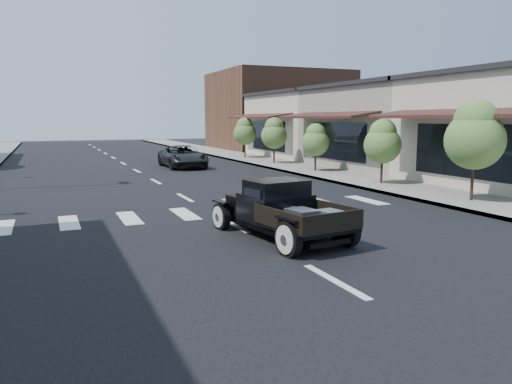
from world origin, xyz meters
name	(u,v)px	position (x,y,z in m)	size (l,w,h in m)	color
ground	(265,243)	(0.00, 0.00, 0.00)	(120.00, 120.00, 0.00)	black
road	(144,175)	(0.00, 15.00, 0.01)	(14.00, 80.00, 0.02)	black
road_markings	(166,188)	(0.00, 10.00, 0.00)	(12.00, 60.00, 0.06)	silver
sidewalk_right	(295,167)	(8.50, 15.00, 0.07)	(3.00, 80.00, 0.15)	gray
storefront_mid	(412,128)	(15.00, 13.00, 2.25)	(10.00, 9.00, 4.50)	gray
storefront_far	(330,126)	(15.00, 22.00, 2.25)	(10.00, 9.00, 4.50)	beige
far_building_right	(278,111)	(15.50, 32.00, 3.50)	(11.00, 10.00, 7.00)	brown
small_tree_a	(474,152)	(8.30, 2.03, 1.72)	(1.89, 1.89, 3.15)	#517636
small_tree_b	(382,153)	(8.30, 6.80, 1.42)	(1.52, 1.52, 2.54)	#517636
small_tree_c	(316,148)	(8.30, 12.31, 1.32)	(1.40, 1.40, 2.33)	#517636
small_tree_d	(274,141)	(8.30, 17.36, 1.47)	(1.58, 1.58, 2.63)	#517636
small_tree_e	(245,138)	(8.30, 22.14, 1.47)	(1.58, 1.58, 2.64)	#517636
hotrod_pickup	(281,209)	(0.51, 0.22, 0.70)	(1.89, 4.05, 1.40)	black
second_car	(183,157)	(2.79, 17.97, 0.63)	(2.09, 4.54, 1.26)	black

